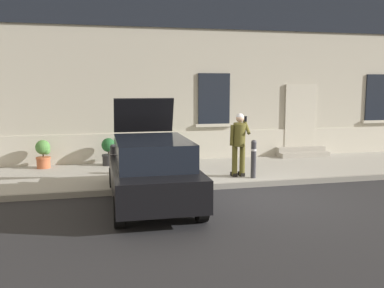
{
  "coord_description": "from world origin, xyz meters",
  "views": [
    {
      "loc": [
        -3.68,
        -9.25,
        2.65
      ],
      "look_at": [
        -1.11,
        1.6,
        1.1
      ],
      "focal_mm": 39.63,
      "sensor_mm": 36.0,
      "label": 1
    }
  ],
  "objects": [
    {
      "name": "planter_charcoal",
      "position": [
        -3.19,
        4.14,
        0.61
      ],
      "size": [
        0.44,
        0.44,
        0.86
      ],
      "color": "#2D2D30",
      "rests_on": "sidewalk"
    },
    {
      "name": "ground_plane",
      "position": [
        0.0,
        0.0,
        0.0
      ],
      "size": [
        80.0,
        80.0,
        0.0
      ],
      "primitive_type": "plane",
      "color": "#232326"
    },
    {
      "name": "planter_olive",
      "position": [
        -1.23,
        3.93,
        0.61
      ],
      "size": [
        0.44,
        0.44,
        0.86
      ],
      "color": "#606B38",
      "rests_on": "sidewalk"
    },
    {
      "name": "hatchback_car_black",
      "position": [
        -2.43,
        -0.09,
        0.8
      ],
      "size": [
        1.84,
        4.09,
        2.34
      ],
      "color": "black",
      "rests_on": "ground"
    },
    {
      "name": "person_on_phone",
      "position": [
        0.21,
        1.59,
        1.15
      ],
      "size": [
        0.51,
        0.47,
        1.75
      ],
      "rotation": [
        0.0,
        0.0,
        0.05
      ],
      "color": "#514C1E",
      "rests_on": "sidewalk"
    },
    {
      "name": "bollard_far_left",
      "position": [
        -3.2,
        1.35,
        0.71
      ],
      "size": [
        0.15,
        0.15,
        1.04
      ],
      "color": "#333338",
      "rests_on": "sidewalk"
    },
    {
      "name": "entrance_stoop",
      "position": [
        3.56,
        4.33,
        0.28
      ],
      "size": [
        1.81,
        0.64,
        0.32
      ],
      "color": "#9E998E",
      "rests_on": "sidewalk"
    },
    {
      "name": "planter_terracotta",
      "position": [
        -5.15,
        4.12,
        0.61
      ],
      "size": [
        0.44,
        0.44,
        0.86
      ],
      "color": "#B25B38",
      "rests_on": "sidewalk"
    },
    {
      "name": "building_facade",
      "position": [
        0.01,
        5.29,
        3.73
      ],
      "size": [
        24.0,
        1.52,
        7.5
      ],
      "color": "#B2AD9E",
      "rests_on": "ground"
    },
    {
      "name": "bollard_near_person",
      "position": [
        0.54,
        1.35,
        0.71
      ],
      "size": [
        0.15,
        0.15,
        1.04
      ],
      "color": "#333338",
      "rests_on": "sidewalk"
    },
    {
      "name": "curb_edge",
      "position": [
        0.0,
        0.94,
        0.07
      ],
      "size": [
        24.0,
        0.12,
        0.15
      ],
      "primitive_type": "cube",
      "color": "gray",
      "rests_on": "ground"
    },
    {
      "name": "sidewalk",
      "position": [
        0.0,
        2.8,
        0.07
      ],
      "size": [
        24.0,
        3.6,
        0.15
      ],
      "primitive_type": "cube",
      "color": "#99968E",
      "rests_on": "ground"
    }
  ]
}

